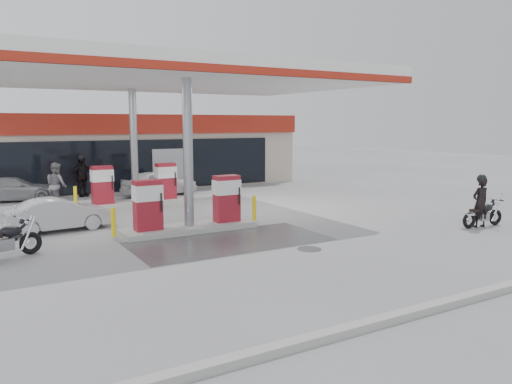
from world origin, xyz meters
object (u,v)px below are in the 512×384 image
main_motorcycle (483,215)px  biker_walking (82,177)px  pump_island_far (135,189)px  sedan_white (160,183)px  pump_island_near (189,210)px  attendant (57,185)px  hatchback_silver (59,214)px  parked_car_left (13,189)px  biker_main (480,202)px  parked_motorcycle (5,242)px

main_motorcycle → biker_walking: size_ratio=0.95×
pump_island_far → sedan_white: size_ratio=1.37×
pump_island_near → attendant: size_ratio=2.67×
pump_island_near → biker_walking: (-1.47, 9.80, 0.27)m
pump_island_far → main_motorcycle: (9.04, -10.51, -0.29)m
sedan_white → attendant: bearing=92.7°
biker_walking → main_motorcycle: bearing=-75.1°
main_motorcycle → biker_walking: bearing=130.5°
main_motorcycle → hatchback_silver: size_ratio=0.56×
parked_car_left → main_motorcycle: bearing=-127.6°
pump_island_far → biker_walking: size_ratio=2.62×
pump_island_far → main_motorcycle: bearing=-49.3°
pump_island_far → biker_main: size_ratio=2.98×
main_motorcycle → attendant: (-12.10, 11.51, 0.54)m
pump_island_far → parked_motorcycle: (-5.55, -6.78, -0.25)m
pump_island_near → main_motorcycle: 10.11m
parked_motorcycle → biker_walking: biker_walking is taller
main_motorcycle → biker_main: 0.48m
parked_car_left → parked_motorcycle: bearing=-176.2°
parked_motorcycle → hatchback_silver: 3.49m
biker_main → hatchback_silver: 14.26m
parked_motorcycle → sedan_white: (7.44, 8.98, 0.18)m
pump_island_far → attendant: attendant is taller
parked_motorcycle → biker_walking: size_ratio=1.02×
pump_island_far → parked_car_left: 6.02m
biker_main → parked_car_left: bearing=-39.5°
parked_car_left → hatchback_silver: bearing=-165.0°
biker_main → attendant: bearing=-36.1°
pump_island_near → main_motorcycle: pump_island_near is taller
pump_island_far → sedan_white: bearing=49.4°
pump_island_near → parked_motorcycle: size_ratio=2.59×
pump_island_far → parked_car_left: size_ratio=1.31×
attendant → biker_walking: 3.22m
pump_island_near → parked_car_left: (-4.50, 10.00, -0.14)m
main_motorcycle → sedan_white: sedan_white is taller
parked_motorcycle → main_motorcycle: bearing=-31.9°
pump_island_far → parked_car_left: (-4.50, 4.00, -0.14)m
main_motorcycle → biker_walking: biker_walking is taller
parked_motorcycle → hatchback_silver: (1.82, 2.98, 0.08)m
biker_main → biker_walking: biker_walking is taller
pump_island_near → biker_walking: size_ratio=2.62×
main_motorcycle → parked_motorcycle: size_ratio=0.94×
parked_car_left → biker_walking: (3.03, -0.20, 0.41)m
pump_island_far → attendant: bearing=161.9°
biker_main → parked_motorcycle: 14.88m
main_motorcycle → parked_car_left: parked_car_left is taller
pump_island_far → biker_main: (8.85, -10.50, 0.15)m
attendant → parked_car_left: (-1.45, 3.00, -0.39)m
biker_main → parked_car_left: (-13.35, 14.50, -0.29)m
pump_island_far → hatchback_silver: bearing=-134.5°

